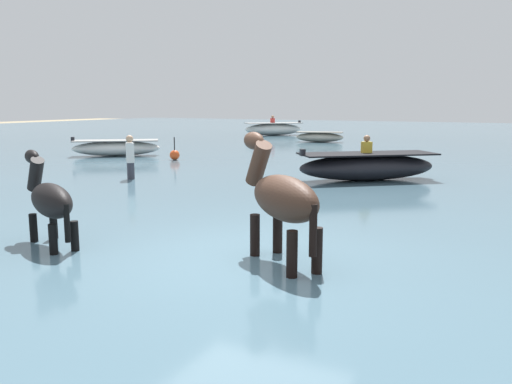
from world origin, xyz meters
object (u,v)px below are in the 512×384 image
at_px(boat_distant_east, 116,148).
at_px(channel_buoy, 175,155).
at_px(horse_trailing_dark_bay, 282,201).
at_px(person_wading_mid, 130,163).
at_px(horse_lead_black, 50,203).
at_px(boat_mid_outer, 273,129).
at_px(boat_distant_west, 367,167).
at_px(boat_mid_channel, 319,137).

bearing_deg(boat_distant_east, channel_buoy, -4.39).
relative_size(horse_trailing_dark_bay, person_wading_mid, 1.29).
height_order(horse_lead_black, channel_buoy, horse_lead_black).
bearing_deg(horse_trailing_dark_bay, boat_distant_east, 139.78).
xyz_separation_m(boat_mid_outer, person_wading_mid, (5.14, -19.95, 0.04)).
distance_m(boat_distant_west, boat_distant_east, 10.92).
xyz_separation_m(horse_lead_black, boat_mid_channel, (-3.88, 21.55, -0.37)).
relative_size(horse_lead_black, boat_mid_outer, 0.48).
distance_m(boat_distant_east, channel_buoy, 3.02).
distance_m(horse_lead_black, boat_distant_west, 9.01).
height_order(boat_mid_channel, boat_mid_outer, boat_mid_outer).
relative_size(boat_distant_east, channel_buoy, 4.00).
distance_m(person_wading_mid, channel_buoy, 4.98).
height_order(horse_lead_black, person_wading_mid, horse_lead_black).
xyz_separation_m(boat_distant_east, channel_buoy, (3.01, -0.23, -0.12)).
height_order(boat_distant_west, boat_mid_outer, boat_mid_outer).
relative_size(horse_lead_black, channel_buoy, 2.12).
distance_m(horse_trailing_dark_bay, person_wading_mid, 8.62).
height_order(horse_trailing_dark_bay, person_wading_mid, horse_trailing_dark_bay).
height_order(boat_mid_channel, boat_distant_west, boat_distant_west).
bearing_deg(horse_lead_black, horse_trailing_dark_bay, 13.07).
distance_m(horse_lead_black, channel_buoy, 11.85).
distance_m(horse_trailing_dark_bay, boat_distant_west, 8.01).
xyz_separation_m(boat_mid_channel, boat_distant_east, (-4.54, -10.80, 0.04)).
distance_m(boat_mid_channel, boat_mid_outer, 6.46).
xyz_separation_m(boat_mid_channel, boat_distant_west, (6.18, -12.84, 0.10)).
bearing_deg(boat_mid_channel, horse_lead_black, -79.78).
distance_m(boat_mid_outer, person_wading_mid, 20.60).
distance_m(horse_trailing_dark_bay, boat_mid_outer, 27.83).
bearing_deg(boat_mid_outer, horse_trailing_dark_bay, -64.33).
relative_size(horse_lead_black, boat_distant_west, 0.47).
height_order(horse_lead_black, boat_mid_channel, horse_lead_black).
bearing_deg(boat_mid_channel, boat_distant_west, -64.29).
bearing_deg(boat_distant_west, boat_mid_channel, 115.71).
relative_size(boat_distant_west, person_wading_mid, 2.31).
distance_m(boat_distant_west, boat_mid_outer, 20.37).
bearing_deg(person_wading_mid, boat_mid_outer, 104.44).
height_order(boat_mid_outer, channel_buoy, boat_mid_outer).
xyz_separation_m(horse_trailing_dark_bay, boat_distant_west, (-1.06, 7.93, -0.45)).
bearing_deg(channel_buoy, horse_trailing_dark_bay, -47.96).
xyz_separation_m(horse_lead_black, boat_distant_east, (-8.43, 10.75, -0.33)).
bearing_deg(channel_buoy, boat_mid_channel, 82.06).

